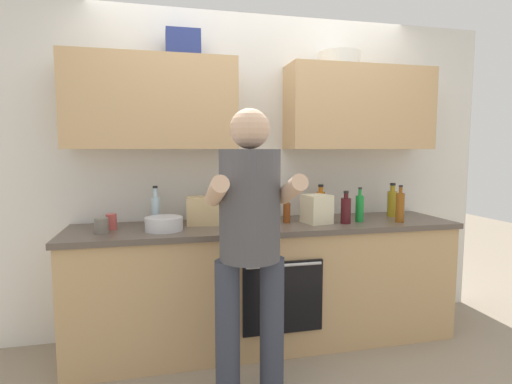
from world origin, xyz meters
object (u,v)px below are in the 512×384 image
at_px(bottle_oil, 392,203).
at_px(bottle_juice, 321,203).
at_px(bottle_soy, 243,203).
at_px(cup_coffee, 249,219).
at_px(bottle_wine, 346,210).
at_px(bottle_syrup, 400,207).
at_px(cup_ceramic, 111,222).
at_px(bottle_water, 156,209).
at_px(person_standing, 250,233).
at_px(grocery_bag_bread, 205,211).
at_px(bottle_soda, 360,208).
at_px(knife_block, 265,206).
at_px(mixing_bowl, 164,224).
at_px(bottle_vinegar, 287,212).
at_px(grocery_bag_rice, 317,209).
at_px(cup_stoneware, 101,226).

bearing_deg(bottle_oil, bottle_juice, 168.73).
xyz_separation_m(bottle_soy, cup_coffee, (0.01, -0.16, -0.10)).
relative_size(bottle_wine, bottle_syrup, 0.87).
bearing_deg(bottle_syrup, cup_ceramic, 174.28).
height_order(bottle_water, cup_ceramic, bottle_water).
distance_m(person_standing, grocery_bag_bread, 0.79).
bearing_deg(bottle_soda, bottle_wine, -162.17).
bearing_deg(knife_block, bottle_juice, 14.01).
distance_m(bottle_wine, mixing_bowl, 1.32).
relative_size(knife_block, grocery_bag_bread, 1.18).
height_order(bottle_juice, bottle_soy, bottle_soy).
bearing_deg(bottle_vinegar, cup_ceramic, 178.22).
height_order(bottle_juice, grocery_bag_bread, bottle_juice).
bearing_deg(bottle_oil, bottle_water, 178.04).
bearing_deg(grocery_bag_rice, bottle_water, 170.08).
bearing_deg(grocery_bag_rice, knife_block, 160.42).
bearing_deg(bottle_soy, mixing_bowl, -159.87).
distance_m(bottle_vinegar, knife_block, 0.17).
bearing_deg(bottle_syrup, bottle_soda, 162.85).
relative_size(bottle_soda, bottle_syrup, 0.93).
height_order(bottle_vinegar, bottle_juice, bottle_juice).
xyz_separation_m(knife_block, grocery_bag_bread, (-0.45, 0.01, -0.02)).
relative_size(person_standing, grocery_bag_bread, 6.54).
distance_m(bottle_vinegar, cup_ceramic, 1.25).
bearing_deg(bottle_syrup, knife_block, 166.33).
bearing_deg(mixing_bowl, bottle_syrup, -2.70).
bearing_deg(bottle_soda, cup_coffee, 176.89).
bearing_deg(person_standing, cup_coffee, 78.30).
xyz_separation_m(cup_ceramic, grocery_bag_rice, (1.46, -0.10, 0.05)).
xyz_separation_m(bottle_oil, bottle_water, (-1.88, 0.06, 0.00)).
relative_size(bottle_water, bottle_soy, 0.83).
bearing_deg(person_standing, bottle_syrup, 22.35).
relative_size(bottle_soy, cup_stoneware, 3.36).
distance_m(bottle_soda, grocery_bag_bread, 1.17).
relative_size(bottle_soda, grocery_bag_rice, 1.23).
xyz_separation_m(bottle_wine, grocery_bag_rice, (-0.20, 0.07, 0.00)).
xyz_separation_m(bottle_soda, cup_ceramic, (-1.80, 0.12, -0.05)).
relative_size(person_standing, bottle_juice, 6.31).
xyz_separation_m(bottle_juice, bottle_soy, (-0.66, -0.07, 0.03)).
distance_m(bottle_oil, bottle_soda, 0.41).
xyz_separation_m(bottle_water, grocery_bag_bread, (0.35, -0.06, -0.01)).
distance_m(bottle_oil, bottle_vinegar, 0.93).
bearing_deg(bottle_water, bottle_wine, -11.13).
relative_size(bottle_wine, cup_coffee, 2.53).
bearing_deg(bottle_vinegar, cup_coffee, -173.19).
distance_m(bottle_water, grocery_bag_rice, 1.18).
height_order(mixing_bowl, grocery_bag_rice, grocery_bag_rice).
relative_size(bottle_vinegar, bottle_syrup, 0.78).
bearing_deg(person_standing, bottle_juice, 48.59).
bearing_deg(bottle_soy, bottle_oil, -2.14).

